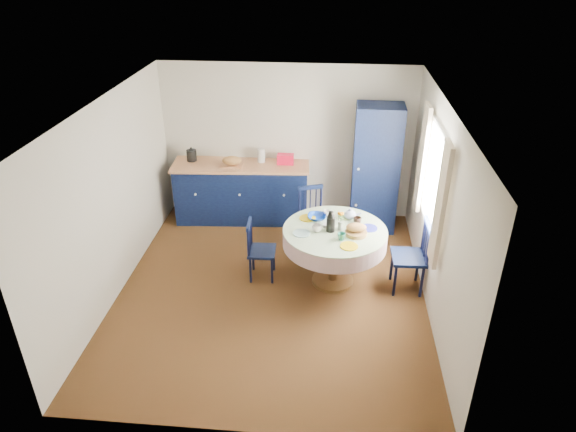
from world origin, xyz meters
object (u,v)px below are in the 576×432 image
at_px(chair_left, 259,250).
at_px(kitchen_counter, 242,191).
at_px(chair_right, 412,256).
at_px(cobalt_bowl, 317,217).
at_px(chair_far, 312,217).
at_px(mug_c, 357,220).
at_px(mug_d, 327,214).
at_px(pantry_cabinet, 376,169).
at_px(mug_a, 317,228).
at_px(dining_table, 335,238).
at_px(mug_b, 341,237).

bearing_deg(chair_left, kitchen_counter, 15.31).
height_order(chair_right, cobalt_bowl, chair_right).
height_order(chair_far, mug_c, chair_far).
xyz_separation_m(mug_c, mug_d, (-0.40, 0.14, 0.00)).
relative_size(kitchen_counter, cobalt_bowl, 8.87).
height_order(pantry_cabinet, mug_a, pantry_cabinet).
distance_m(chair_right, cobalt_bowl, 1.34).
height_order(dining_table, chair_far, dining_table).
distance_m(chair_right, mug_d, 1.24).
relative_size(mug_b, mug_d, 1.04).
distance_m(dining_table, mug_a, 0.30).
bearing_deg(dining_table, mug_d, 109.34).
distance_m(mug_c, cobalt_bowl, 0.54).
height_order(chair_right, mug_a, chair_right).
xyz_separation_m(chair_far, mug_d, (0.22, -0.61, 0.39)).
bearing_deg(mug_a, kitchen_counter, 125.96).
bearing_deg(cobalt_bowl, mug_d, 32.17).
height_order(kitchen_counter, cobalt_bowl, kitchen_counter).
relative_size(dining_table, mug_b, 13.21).
relative_size(dining_table, mug_c, 12.44).
xyz_separation_m(chair_left, cobalt_bowl, (0.76, 0.22, 0.42)).
bearing_deg(mug_a, mug_d, 73.66).
distance_m(kitchen_counter, mug_c, 2.38).
bearing_deg(mug_d, mug_b, -71.95).
bearing_deg(mug_b, chair_left, 164.77).
bearing_deg(mug_d, mug_a, -106.34).
height_order(kitchen_counter, mug_b, kitchen_counter).
relative_size(pantry_cabinet, mug_d, 20.51).
relative_size(dining_table, mug_a, 11.17).
bearing_deg(chair_left, mug_c, -85.10).
bearing_deg(mug_c, kitchen_counter, 140.27).
distance_m(kitchen_counter, pantry_cabinet, 2.18).
xyz_separation_m(kitchen_counter, chair_left, (0.52, -1.66, -0.07)).
distance_m(kitchen_counter, mug_d, 1.99).
relative_size(pantry_cabinet, dining_table, 1.49).
height_order(chair_right, mug_d, chair_right).
xyz_separation_m(chair_left, chair_right, (2.01, -0.09, 0.08)).
bearing_deg(chair_right, chair_left, -93.92).
relative_size(dining_table, chair_right, 1.34).
xyz_separation_m(chair_far, chair_right, (1.34, -1.00, 0.04)).
distance_m(pantry_cabinet, chair_right, 1.76).
xyz_separation_m(mug_b, cobalt_bowl, (-0.32, 0.51, -0.02)).
xyz_separation_m(kitchen_counter, cobalt_bowl, (1.28, -1.44, 0.35)).
bearing_deg(cobalt_bowl, mug_c, -6.63).
distance_m(chair_far, chair_right, 1.67).
xyz_separation_m(chair_right, mug_a, (-1.24, -0.02, 0.35)).
bearing_deg(kitchen_counter, mug_a, -57.85).
relative_size(mug_c, cobalt_bowl, 0.44).
relative_size(kitchen_counter, mug_c, 20.38).
height_order(kitchen_counter, chair_left, kitchen_counter).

